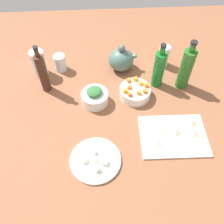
% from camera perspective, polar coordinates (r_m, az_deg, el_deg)
% --- Properties ---
extents(tabletop, '(1.90, 1.90, 0.03)m').
position_cam_1_polar(tabletop, '(1.16, -0.00, -1.96)').
color(tabletop, brown).
rests_on(tabletop, ground).
extents(cutting_board, '(0.29, 0.22, 0.01)m').
position_cam_1_polar(cutting_board, '(1.12, 13.99, -5.38)').
color(cutting_board, white).
rests_on(cutting_board, tabletop).
extents(plate_tofu, '(0.21, 0.21, 0.01)m').
position_cam_1_polar(plate_tofu, '(1.03, -3.84, -11.07)').
color(plate_tofu, white).
rests_on(plate_tofu, tabletop).
extents(bowl_greens, '(0.13, 0.13, 0.06)m').
position_cam_1_polar(bowl_greens, '(1.19, -3.99, 3.30)').
color(bowl_greens, white).
rests_on(bowl_greens, tabletop).
extents(bowl_carrots, '(0.15, 0.15, 0.05)m').
position_cam_1_polar(bowl_carrots, '(1.22, 5.35, 4.59)').
color(bowl_carrots, white).
rests_on(bowl_carrots, tabletop).
extents(teapot, '(0.15, 0.13, 0.15)m').
position_cam_1_polar(teapot, '(1.33, 2.17, 12.04)').
color(teapot, '#48685C').
rests_on(teapot, tabletop).
extents(bottle_0, '(0.06, 0.06, 0.27)m').
position_cam_1_polar(bottle_0, '(1.25, 16.75, 9.61)').
color(bottle_0, '#256320').
rests_on(bottle_0, tabletop).
extents(bottle_1, '(0.06, 0.06, 0.25)m').
position_cam_1_polar(bottle_1, '(1.24, 10.81, 9.79)').
color(bottle_1, '#166B25').
rests_on(bottle_1, tabletop).
extents(bottle_2, '(0.04, 0.04, 0.26)m').
position_cam_1_polar(bottle_2, '(1.23, -15.76, 8.76)').
color(bottle_2, '#42251B').
rests_on(bottle_2, tabletop).
extents(drinking_glass_0, '(0.07, 0.07, 0.14)m').
position_cam_1_polar(drinking_glass_0, '(1.35, -16.56, 10.78)').
color(drinking_glass_0, white).
rests_on(drinking_glass_0, tabletop).
extents(drinking_glass_1, '(0.06, 0.06, 0.12)m').
position_cam_1_polar(drinking_glass_1, '(1.39, 11.85, 12.59)').
color(drinking_glass_1, white).
rests_on(drinking_glass_1, tabletop).
extents(drinking_glass_2, '(0.06, 0.06, 0.09)m').
position_cam_1_polar(drinking_glass_2, '(1.37, -11.89, 11.10)').
color(drinking_glass_2, white).
rests_on(drinking_glass_2, tabletop).
extents(carrot_cube_0, '(0.02, 0.02, 0.02)m').
position_cam_1_polar(carrot_cube_0, '(1.22, 3.91, 7.34)').
color(carrot_cube_0, orange).
rests_on(carrot_cube_0, bowl_carrots).
extents(carrot_cube_1, '(0.02, 0.02, 0.02)m').
position_cam_1_polar(carrot_cube_1, '(1.23, 5.53, 7.62)').
color(carrot_cube_1, orange).
rests_on(carrot_cube_1, bowl_carrots).
extents(carrot_cube_2, '(0.02, 0.02, 0.02)m').
position_cam_1_polar(carrot_cube_2, '(1.18, 7.67, 4.81)').
color(carrot_cube_2, orange).
rests_on(carrot_cube_2, bowl_carrots).
extents(carrot_cube_3, '(0.02, 0.02, 0.02)m').
position_cam_1_polar(carrot_cube_3, '(1.19, 4.10, 5.73)').
color(carrot_cube_3, orange).
rests_on(carrot_cube_3, bowl_carrots).
extents(carrot_cube_4, '(0.02, 0.02, 0.02)m').
position_cam_1_polar(carrot_cube_4, '(1.17, 3.08, 4.90)').
color(carrot_cube_4, orange).
rests_on(carrot_cube_4, bowl_carrots).
extents(carrot_cube_5, '(0.02, 0.02, 0.02)m').
position_cam_1_polar(carrot_cube_5, '(1.22, 6.71, 6.64)').
color(carrot_cube_5, orange).
rests_on(carrot_cube_5, bowl_carrots).
extents(carrot_cube_6, '(0.02, 0.02, 0.02)m').
position_cam_1_polar(carrot_cube_6, '(1.16, 4.17, 4.13)').
color(carrot_cube_6, orange).
rests_on(carrot_cube_6, bowl_carrots).
extents(carrot_cube_7, '(0.02, 0.02, 0.02)m').
position_cam_1_polar(carrot_cube_7, '(1.17, 6.30, 4.47)').
color(carrot_cube_7, orange).
rests_on(carrot_cube_7, bowl_carrots).
extents(carrot_cube_8, '(0.02, 0.02, 0.02)m').
position_cam_1_polar(carrot_cube_8, '(1.21, 8.07, 6.16)').
color(carrot_cube_8, orange).
rests_on(carrot_cube_8, bowl_carrots).
extents(chopped_greens_mound, '(0.10, 0.10, 0.03)m').
position_cam_1_polar(chopped_greens_mound, '(1.15, -4.11, 4.76)').
color(chopped_greens_mound, '#326B38').
rests_on(chopped_greens_mound, bowl_greens).
extents(tofu_cube_0, '(0.03, 0.03, 0.02)m').
position_cam_1_polar(tofu_cube_0, '(1.01, -3.99, -11.00)').
color(tofu_cube_0, silver).
rests_on(tofu_cube_0, plate_tofu).
extents(tofu_cube_1, '(0.03, 0.03, 0.02)m').
position_cam_1_polar(tofu_cube_1, '(1.03, -4.36, -9.23)').
color(tofu_cube_1, white).
rests_on(tofu_cube_1, plate_tofu).
extents(tofu_cube_2, '(0.03, 0.03, 0.02)m').
position_cam_1_polar(tofu_cube_2, '(0.99, -3.52, -13.04)').
color(tofu_cube_2, '#F4DFCE').
rests_on(tofu_cube_2, plate_tofu).
extents(tofu_cube_3, '(0.03, 0.03, 0.02)m').
position_cam_1_polar(tofu_cube_3, '(1.00, -1.69, -11.56)').
color(tofu_cube_3, white).
rests_on(tofu_cube_3, plate_tofu).
extents(tofu_cube_4, '(0.03, 0.03, 0.02)m').
position_cam_1_polar(tofu_cube_4, '(1.02, -6.45, -10.97)').
color(tofu_cube_4, white).
rests_on(tofu_cube_4, plate_tofu).
extents(dumpling_0, '(0.06, 0.06, 0.03)m').
position_cam_1_polar(dumpling_0, '(1.11, 14.57, -4.27)').
color(dumpling_0, beige).
rests_on(dumpling_0, cutting_board).
extents(dumpling_1, '(0.06, 0.06, 0.02)m').
position_cam_1_polar(dumpling_1, '(1.07, 10.53, -6.89)').
color(dumpling_1, beige).
rests_on(dumpling_1, cutting_board).
extents(dumpling_2, '(0.05, 0.05, 0.03)m').
position_cam_1_polar(dumpling_2, '(1.16, 17.91, -2.28)').
color(dumpling_2, beige).
rests_on(dumpling_2, cutting_board).
extents(dumpling_3, '(0.06, 0.06, 0.02)m').
position_cam_1_polar(dumpling_3, '(1.11, 11.77, -4.04)').
color(dumpling_3, beige).
rests_on(dumpling_3, cutting_board).
extents(dumpling_4, '(0.06, 0.06, 0.03)m').
position_cam_1_polar(dumpling_4, '(1.13, 18.72, -4.52)').
color(dumpling_4, beige).
rests_on(dumpling_4, cutting_board).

